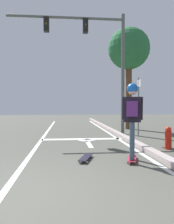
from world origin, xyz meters
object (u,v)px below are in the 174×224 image
object	(u,v)px
fire_hydrant	(168,138)
skater	(132,110)
skateboard	(132,158)
street_sign_post	(138,98)
spare_skateboard	(86,157)
roadside_tree	(129,50)
traffic_signal_mast	(93,47)

from	to	relation	value
fire_hydrant	skater	bearing A→B (deg)	-139.05
skateboard	fire_hydrant	xyz separation A→B (m)	(1.54, 1.33, 0.27)
fire_hydrant	street_sign_post	bearing A→B (deg)	89.54
skateboard	skater	xyz separation A→B (m)	(-0.00, -0.01, 1.17)
spare_skateboard	roadside_tree	bearing A→B (deg)	66.12
traffic_signal_mast	roadside_tree	xyz separation A→B (m)	(2.32, 2.12, 0.42)
traffic_signal_mast	street_sign_post	bearing A→B (deg)	-26.10
skater	traffic_signal_mast	size ratio (longest dim) A/B	0.32
spare_skateboard	roadside_tree	size ratio (longest dim) A/B	0.15
skater	fire_hydrant	world-z (taller)	skater
skater	spare_skateboard	bearing A→B (deg)	167.59
spare_skateboard	fire_hydrant	bearing A→B (deg)	22.68
skateboard	fire_hydrant	bearing A→B (deg)	40.74
skateboard	street_sign_post	size ratio (longest dim) A/B	0.31
fire_hydrant	traffic_signal_mast	bearing A→B (deg)	116.01
skateboard	roadside_tree	bearing A→B (deg)	74.49
skater	street_sign_post	bearing A→B (deg)	69.58
traffic_signal_mast	roadside_tree	world-z (taller)	roadside_tree
skateboard	spare_skateboard	xyz separation A→B (m)	(-1.10, 0.23, -0.00)
skateboard	roadside_tree	size ratio (longest dim) A/B	0.14
fire_hydrant	roadside_tree	bearing A→B (deg)	85.47
skateboard	skater	world-z (taller)	skater
spare_skateboard	roadside_tree	world-z (taller)	roadside_tree
skater	spare_skateboard	xyz separation A→B (m)	(-1.09, 0.24, -1.17)
skater	roadside_tree	bearing A→B (deg)	74.48
street_sign_post	roadside_tree	xyz separation A→B (m)	(0.45, 3.04, 2.85)
traffic_signal_mast	street_sign_post	distance (m)	3.20
spare_skateboard	street_sign_post	world-z (taller)	street_sign_post
street_sign_post	fire_hydrant	world-z (taller)	street_sign_post
skateboard	roadside_tree	world-z (taller)	roadside_tree
traffic_signal_mast	street_sign_post	xyz separation A→B (m)	(1.88, -0.92, -2.43)
skater	fire_hydrant	xyz separation A→B (m)	(1.55, 1.34, -0.89)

